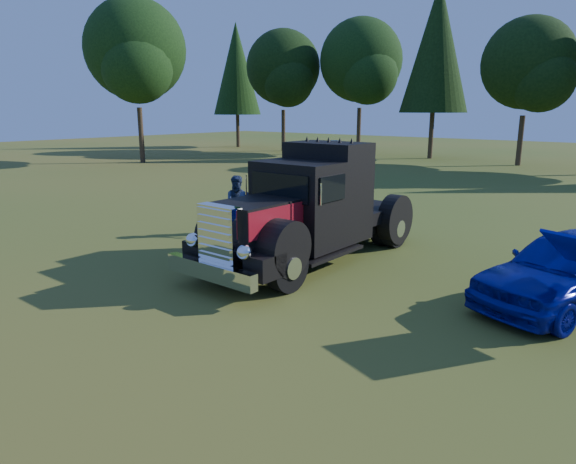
{
  "coord_description": "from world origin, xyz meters",
  "views": [
    {
      "loc": [
        6.42,
        -8.58,
        3.83
      ],
      "look_at": [
        -1.14,
        0.62,
        0.98
      ],
      "focal_mm": 32.0,
      "sensor_mm": 36.0,
      "label": 1
    }
  ],
  "objects_px": {
    "spectator_near": "(247,225)",
    "spectator_far": "(239,205)",
    "diamond_t_truck": "(307,213)",
    "distant_teal_car": "(330,150)",
    "hotrod_coupe": "(569,269)"
  },
  "relations": [
    {
      "from": "diamond_t_truck",
      "to": "distant_teal_car",
      "type": "height_order",
      "value": "diamond_t_truck"
    },
    {
      "from": "spectator_near",
      "to": "distant_teal_car",
      "type": "relative_size",
      "value": 0.42
    },
    {
      "from": "diamond_t_truck",
      "to": "hotrod_coupe",
      "type": "bearing_deg",
      "value": 7.8
    },
    {
      "from": "spectator_far",
      "to": "distant_teal_car",
      "type": "relative_size",
      "value": 0.43
    },
    {
      "from": "diamond_t_truck",
      "to": "distant_teal_car",
      "type": "distance_m",
      "value": 28.61
    },
    {
      "from": "diamond_t_truck",
      "to": "spectator_near",
      "type": "xyz_separation_m",
      "value": [
        -1.39,
        -0.77,
        -0.39
      ]
    },
    {
      "from": "spectator_near",
      "to": "diamond_t_truck",
      "type": "bearing_deg",
      "value": -44.81
    },
    {
      "from": "diamond_t_truck",
      "to": "spectator_far",
      "type": "relative_size",
      "value": 3.88
    },
    {
      "from": "diamond_t_truck",
      "to": "hotrod_coupe",
      "type": "distance_m",
      "value": 5.96
    },
    {
      "from": "diamond_t_truck",
      "to": "spectator_far",
      "type": "bearing_deg",
      "value": 163.58
    },
    {
      "from": "diamond_t_truck",
      "to": "spectator_near",
      "type": "relative_size",
      "value": 4.04
    },
    {
      "from": "diamond_t_truck",
      "to": "spectator_far",
      "type": "xyz_separation_m",
      "value": [
        -3.46,
        1.02,
        -0.36
      ]
    },
    {
      "from": "spectator_near",
      "to": "spectator_far",
      "type": "xyz_separation_m",
      "value": [
        -2.07,
        1.78,
        0.04
      ]
    },
    {
      "from": "spectator_far",
      "to": "distant_teal_car",
      "type": "height_order",
      "value": "spectator_far"
    },
    {
      "from": "spectator_near",
      "to": "spectator_far",
      "type": "relative_size",
      "value": 0.96
    }
  ]
}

